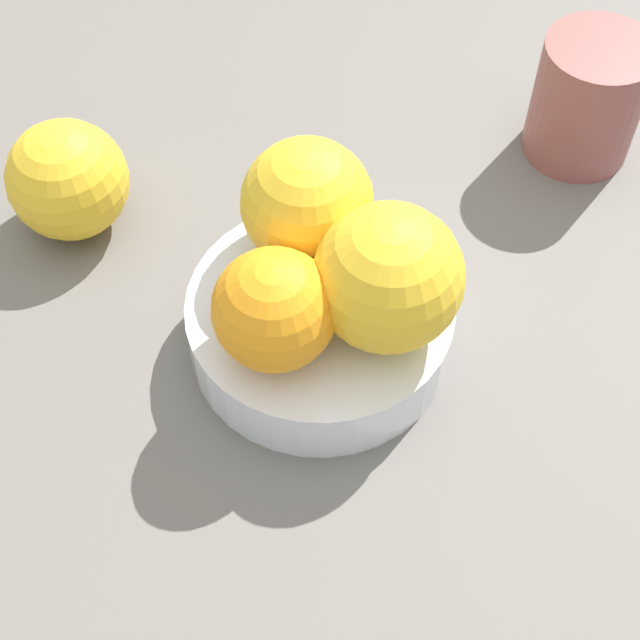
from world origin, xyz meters
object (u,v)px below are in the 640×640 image
orange_in_bowl_1 (274,310)px  orange_in_bowl_2 (389,277)px  fruit_bowl (320,325)px  ceramic_cup (587,99)px  orange_loose_0 (68,180)px  orange_in_bowl_0 (307,204)px

orange_in_bowl_1 → orange_in_bowl_2: 5.69cm
fruit_bowl → ceramic_cup: ceramic_cup is taller
fruit_bowl → orange_in_bowl_2: bearing=91.3°
orange_in_bowl_1 → orange_loose_0: bearing=-113.5°
ceramic_cup → orange_in_bowl_1: bearing=-26.6°
orange_in_bowl_2 → ceramic_cup: bearing=160.9°
fruit_bowl → orange_in_bowl_1: 5.98cm
fruit_bowl → orange_in_bowl_1: bearing=-20.7°
orange_in_bowl_0 → orange_in_bowl_1: orange_in_bowl_0 is taller
orange_in_bowl_0 → orange_in_bowl_1: bearing=6.1°
orange_in_bowl_0 → orange_loose_0: 15.10cm
fruit_bowl → orange_in_bowl_1: orange_in_bowl_1 is taller
fruit_bowl → orange_in_bowl_0: (-3.37, -1.88, 5.35)cm
orange_in_bowl_1 → orange_loose_0: size_ratio=0.87×
orange_loose_0 → orange_in_bowl_2: bearing=80.2°
fruit_bowl → orange_in_bowl_1: (3.14, -1.19, 4.94)cm
orange_in_bowl_1 → orange_in_bowl_2: (-3.22, 4.65, 0.65)cm
orange_in_bowl_2 → orange_loose_0: size_ratio=1.06×
ceramic_cup → fruit_bowl: bearing=-27.5°
orange_in_bowl_0 → ceramic_cup: orange_in_bowl_0 is taller
orange_in_bowl_1 → fruit_bowl: bearing=159.3°
orange_in_bowl_0 → orange_in_bowl_2: (3.29, 5.35, 0.24)cm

